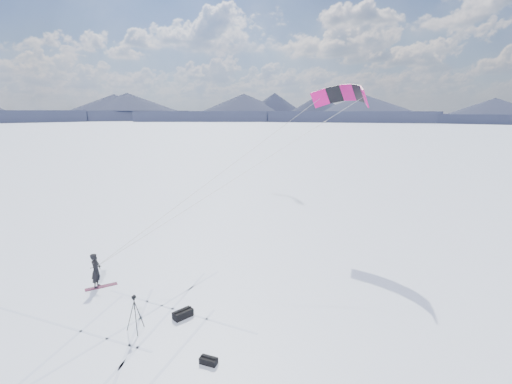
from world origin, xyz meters
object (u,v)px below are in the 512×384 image
object	(u,v)px
tripod	(135,309)
gear_bag_a	(183,314)
snowkiter	(98,287)
gear_bag_b	(209,361)
snowboard	(101,287)

from	to	relation	value
tripod	gear_bag_a	bearing A→B (deg)	-24.32
snowkiter	gear_bag_b	size ratio (longest dim) A/B	2.66
snowboard	gear_bag_a	world-z (taller)	gear_bag_a
tripod	gear_bag_b	world-z (taller)	tripod
snowkiter	snowboard	size ratio (longest dim) A/B	1.18
snowboard	gear_bag_a	distance (m)	5.65
snowkiter	gear_bag_a	distance (m)	5.81
snowkiter	snowboard	xyz separation A→B (m)	(0.19, -0.05, 0.02)
snowkiter	tripod	xyz separation A→B (m)	(2.13, -4.66, 1.03)
gear_bag_b	snowboard	bearing A→B (deg)	157.80
tripod	gear_bag_a	xyz separation A→B (m)	(1.97, 0.54, -0.86)
snowkiter	tripod	size ratio (longest dim) A/B	1.16
snowkiter	gear_bag_a	bearing A→B (deg)	-122.14
snowboard	tripod	world-z (taller)	tripod
gear_bag_b	snowkiter	bearing A→B (deg)	158.66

